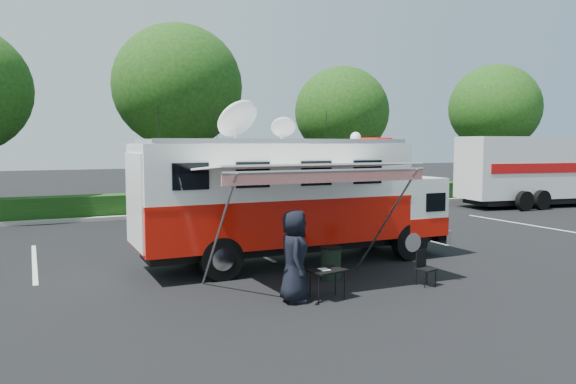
% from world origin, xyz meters
% --- Properties ---
extents(ground_plane, '(120.00, 120.00, 0.00)m').
position_xyz_m(ground_plane, '(0.00, 0.00, 0.00)').
color(ground_plane, black).
rests_on(ground_plane, ground).
extents(back_border, '(60.00, 6.14, 8.87)m').
position_xyz_m(back_border, '(1.14, 12.90, 5.00)').
color(back_border, '#9E998E').
rests_on(back_border, ground_plane).
extents(stall_lines, '(24.12, 5.50, 0.01)m').
position_xyz_m(stall_lines, '(-0.50, 3.00, 0.00)').
color(stall_lines, silver).
rests_on(stall_lines, ground_plane).
extents(command_truck, '(8.67, 2.39, 4.16)m').
position_xyz_m(command_truck, '(-0.08, -0.00, 1.78)').
color(command_truck, black).
rests_on(command_truck, ground_plane).
extents(awning, '(4.73, 2.46, 2.86)m').
position_xyz_m(awning, '(-0.85, -2.48, 2.68)').
color(awning, white).
rests_on(awning, ground_plane).
extents(person, '(0.90, 1.08, 1.90)m').
position_xyz_m(person, '(-1.66, -3.41, 0.00)').
color(person, black).
rests_on(person, ground_plane).
extents(folding_table, '(0.83, 0.67, 0.63)m').
position_xyz_m(folding_table, '(-0.96, -3.53, 0.58)').
color(folding_table, black).
rests_on(folding_table, ground_plane).
extents(folding_chair, '(0.48, 0.50, 0.81)m').
position_xyz_m(folding_chair, '(1.63, -3.42, 0.47)').
color(folding_chair, black).
rests_on(folding_chair, ground_plane).
extents(trash_bin, '(0.52, 0.52, 0.78)m').
position_xyz_m(trash_bin, '(-0.02, -2.01, 0.39)').
color(trash_bin, black).
rests_on(trash_bin, ground_plane).
extents(semi_trailer, '(11.84, 4.02, 3.58)m').
position_xyz_m(semi_trailer, '(18.88, 6.96, 1.89)').
color(semi_trailer, silver).
rests_on(semi_trailer, ground_plane).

